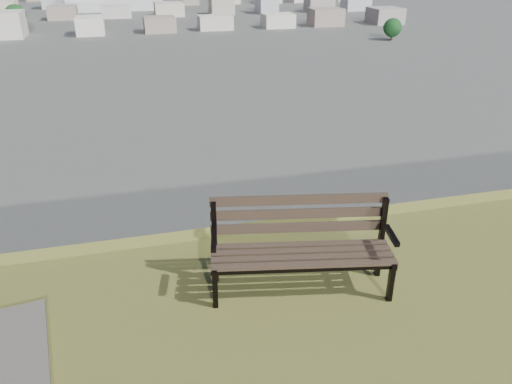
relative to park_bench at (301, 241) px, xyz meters
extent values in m
cube|color=#423526|center=(-0.06, -0.31, -0.10)|extent=(1.97, 0.48, 0.04)
cube|color=#423526|center=(-0.03, -0.18, -0.10)|extent=(1.97, 0.48, 0.04)
cube|color=#423526|center=(-0.01, -0.05, -0.10)|extent=(1.97, 0.48, 0.04)
cube|color=#423526|center=(0.02, 0.08, -0.10)|extent=(1.97, 0.48, 0.04)
cube|color=#423526|center=(0.03, 0.17, 0.08)|extent=(1.96, 0.42, 0.11)
cube|color=#423526|center=(0.04, 0.20, 0.24)|extent=(1.96, 0.42, 0.11)
cube|color=#423526|center=(0.04, 0.22, 0.40)|extent=(1.96, 0.42, 0.11)
cube|color=black|center=(-1.00, -0.15, -0.34)|extent=(0.07, 0.08, 0.49)
cube|color=black|center=(-0.90, 0.32, -0.08)|extent=(0.07, 0.08, 1.02)
cube|color=black|center=(-0.95, 0.07, -0.13)|extent=(0.16, 0.55, 0.06)
cube|color=black|center=(-0.96, 0.02, 0.14)|extent=(0.13, 0.40, 0.05)
cube|color=black|center=(0.87, -0.51, -0.34)|extent=(0.07, 0.08, 0.49)
cube|color=black|center=(0.96, -0.05, -0.08)|extent=(0.07, 0.08, 1.02)
cube|color=black|center=(0.91, -0.30, -0.13)|extent=(0.16, 0.55, 0.06)
cube|color=black|center=(0.90, -0.35, 0.14)|extent=(0.13, 0.40, 0.05)
cube|color=black|center=(-0.06, -0.32, -0.15)|extent=(1.96, 0.43, 0.04)
cube|color=black|center=(0.02, 0.09, -0.15)|extent=(1.96, 0.43, 0.04)
cone|color=brown|center=(1.23, 0.46, -0.50)|extent=(0.08, 0.08, 0.18)
cube|color=silver|center=(-3.96, 280.89, -22.94)|extent=(48.59, 22.47, 5.29)
cube|color=#A3958C|center=(-37.17, 197.26, -22.09)|extent=(11.00, 11.00, 7.00)
cube|color=beige|center=(-13.17, 197.26, -22.09)|extent=(11.00, 11.00, 7.00)
cube|color=silver|center=(10.83, 197.26, -22.09)|extent=(11.00, 11.00, 7.00)
cube|color=#BBAD98|center=(34.83, 197.26, -22.09)|extent=(11.00, 11.00, 7.00)
cube|color=gray|center=(58.83, 197.26, -22.09)|extent=(11.00, 11.00, 7.00)
cube|color=beige|center=(82.83, 197.26, -22.09)|extent=(11.00, 11.00, 7.00)
cube|color=beige|center=(106.83, 197.26, -22.09)|extent=(11.00, 11.00, 7.00)
cube|color=silver|center=(-49.17, 247.26, -22.09)|extent=(11.00, 11.00, 7.00)
cube|color=#BBAD98|center=(-25.17, 247.26, -22.09)|extent=(11.00, 11.00, 7.00)
cube|color=gray|center=(-1.17, 247.26, -22.09)|extent=(11.00, 11.00, 7.00)
cube|color=beige|center=(22.83, 247.26, -22.09)|extent=(11.00, 11.00, 7.00)
cube|color=beige|center=(46.83, 247.26, -22.09)|extent=(11.00, 11.00, 7.00)
cube|color=silver|center=(70.83, 247.26, -22.09)|extent=(11.00, 11.00, 7.00)
cube|color=#A3958C|center=(94.83, 247.26, -22.09)|extent=(11.00, 11.00, 7.00)
cube|color=beige|center=(118.83, 247.26, -22.09)|extent=(11.00, 11.00, 7.00)
cube|color=beige|center=(-61.17, 297.26, -22.09)|extent=(11.00, 11.00, 7.00)
cube|color=beige|center=(-37.17, 297.26, -22.09)|extent=(11.00, 11.00, 7.00)
cube|color=silver|center=(-13.17, 297.26, -22.09)|extent=(11.00, 11.00, 7.00)
cylinder|color=#36291B|center=(88.83, 157.26, -24.54)|extent=(0.80, 0.80, 2.10)
sphere|color=black|center=(88.83, 157.26, -21.39)|extent=(6.30, 6.30, 6.30)
cylinder|color=#36291B|center=(-41.17, 217.26, -24.24)|extent=(0.80, 0.80, 2.70)
sphere|color=black|center=(-41.17, 217.26, -20.19)|extent=(8.10, 8.10, 8.10)
cylinder|color=#36291B|center=(128.83, 277.26, -24.61)|extent=(0.80, 0.80, 1.95)
cylinder|color=#36291B|center=(38.83, 297.26, -24.54)|extent=(0.80, 0.80, 2.10)
camera|label=1|loc=(-1.66, -4.42, 2.89)|focal=35.00mm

